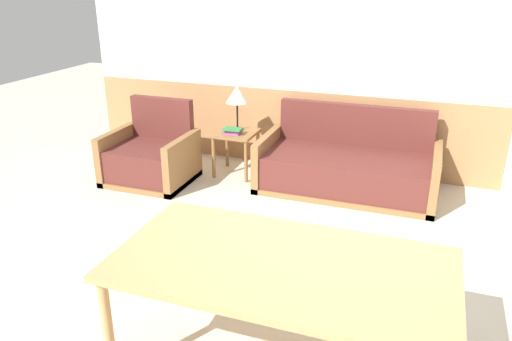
{
  "coord_description": "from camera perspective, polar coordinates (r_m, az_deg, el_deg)",
  "views": [
    {
      "loc": [
        0.52,
        -2.9,
        2.18
      ],
      "look_at": [
        -0.88,
        0.99,
        0.54
      ],
      "focal_mm": 35.0,
      "sensor_mm": 36.0,
      "label": 1
    }
  ],
  "objects": [
    {
      "name": "ground_plane",
      "position": [
        3.66,
        8.04,
        -15.1
      ],
      "size": [
        16.0,
        16.0,
        0.0
      ],
      "primitive_type": "plane",
      "color": "beige"
    },
    {
      "name": "dining_table",
      "position": [
        2.79,
        2.98,
        -11.47
      ],
      "size": [
        1.85,
        0.97,
        0.72
      ],
      "color": "tan",
      "rests_on": "ground_plane"
    },
    {
      "name": "table_lamp",
      "position": [
        5.62,
        -2.18,
        8.59
      ],
      "size": [
        0.25,
        0.25,
        0.51
      ],
      "color": "black",
      "rests_on": "side_table"
    },
    {
      "name": "book_stack",
      "position": [
        5.58,
        -2.71,
        4.54
      ],
      "size": [
        0.21,
        0.15,
        0.07
      ],
      "color": "#994C84",
      "rests_on": "side_table"
    },
    {
      "name": "couch",
      "position": [
        5.38,
        10.37,
        0.28
      ],
      "size": [
        1.84,
        0.87,
        0.85
      ],
      "color": "olive",
      "rests_on": "ground_plane"
    },
    {
      "name": "side_table",
      "position": [
        5.68,
        -2.31,
        3.47
      ],
      "size": [
        0.45,
        0.45,
        0.51
      ],
      "color": "olive",
      "rests_on": "ground_plane"
    },
    {
      "name": "armchair",
      "position": [
        5.66,
        -11.92,
        1.38
      ],
      "size": [
        0.91,
        0.76,
        0.88
      ],
      "rotation": [
        0.0,
        0.0,
        0.16
      ],
      "color": "olive",
      "rests_on": "ground_plane"
    },
    {
      "name": "wall_back",
      "position": [
        5.61,
        14.65,
        12.48
      ],
      "size": [
        7.2,
        0.06,
        2.7
      ],
      "color": "#AD7A4C",
      "rests_on": "ground_plane"
    }
  ]
}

